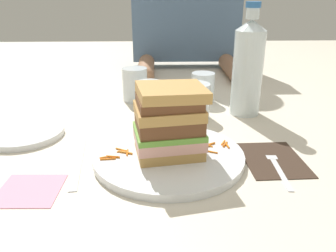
{
  "coord_description": "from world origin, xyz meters",
  "views": [
    {
      "loc": [
        -0.03,
        -0.57,
        0.3
      ],
      "look_at": [
        -0.01,
        0.03,
        0.05
      ],
      "focal_mm": 36.35,
      "sensor_mm": 36.0,
      "label": 1
    }
  ],
  "objects_px": {
    "water_bottle": "(248,67)",
    "main_plate": "(169,155)",
    "napkin_dark": "(273,159)",
    "empty_tumbler_0": "(149,96)",
    "sandwich": "(169,121)",
    "knife": "(78,163)",
    "juice_glass": "(195,102)",
    "empty_tumbler_2": "(135,84)",
    "empty_tumbler_1": "(203,87)",
    "side_plate": "(24,133)",
    "fork": "(276,163)",
    "napkin_pink": "(29,190)"
  },
  "relations": [
    {
      "from": "empty_tumbler_0",
      "to": "knife",
      "type": "bearing_deg",
      "value": -113.44
    },
    {
      "from": "main_plate",
      "to": "napkin_pink",
      "type": "xyz_separation_m",
      "value": [
        -0.23,
        -0.1,
        -0.01
      ]
    },
    {
      "from": "fork",
      "to": "knife",
      "type": "bearing_deg",
      "value": 177.38
    },
    {
      "from": "main_plate",
      "to": "side_plate",
      "type": "height_order",
      "value": "main_plate"
    },
    {
      "from": "fork",
      "to": "empty_tumbler_1",
      "type": "xyz_separation_m",
      "value": [
        -0.09,
        0.38,
        0.04
      ]
    },
    {
      "from": "juice_glass",
      "to": "empty_tumbler_2",
      "type": "height_order",
      "value": "empty_tumbler_2"
    },
    {
      "from": "napkin_dark",
      "to": "empty_tumbler_0",
      "type": "distance_m",
      "value": 0.38
    },
    {
      "from": "main_plate",
      "to": "empty_tumbler_1",
      "type": "distance_m",
      "value": 0.36
    },
    {
      "from": "sandwich",
      "to": "empty_tumbler_1",
      "type": "distance_m",
      "value": 0.36
    },
    {
      "from": "water_bottle",
      "to": "side_plate",
      "type": "bearing_deg",
      "value": -166.43
    },
    {
      "from": "empty_tumbler_0",
      "to": "empty_tumbler_1",
      "type": "distance_m",
      "value": 0.16
    },
    {
      "from": "empty_tumbler_0",
      "to": "empty_tumbler_1",
      "type": "xyz_separation_m",
      "value": [
        0.15,
        0.07,
        0.0
      ]
    },
    {
      "from": "knife",
      "to": "side_plate",
      "type": "height_order",
      "value": "side_plate"
    },
    {
      "from": "sandwich",
      "to": "side_plate",
      "type": "bearing_deg",
      "value": 159.4
    },
    {
      "from": "fork",
      "to": "empty_tumbler_1",
      "type": "bearing_deg",
      "value": 103.09
    },
    {
      "from": "main_plate",
      "to": "napkin_pink",
      "type": "height_order",
      "value": "main_plate"
    },
    {
      "from": "napkin_dark",
      "to": "water_bottle",
      "type": "bearing_deg",
      "value": 88.66
    },
    {
      "from": "main_plate",
      "to": "water_bottle",
      "type": "bearing_deg",
      "value": 50.14
    },
    {
      "from": "side_plate",
      "to": "fork",
      "type": "bearing_deg",
      "value": -16.61
    },
    {
      "from": "sandwich",
      "to": "water_bottle",
      "type": "bearing_deg",
      "value": 50.3
    },
    {
      "from": "napkin_dark",
      "to": "napkin_pink",
      "type": "relative_size",
      "value": 1.48
    },
    {
      "from": "empty_tumbler_0",
      "to": "side_plate",
      "type": "distance_m",
      "value": 0.32
    },
    {
      "from": "water_bottle",
      "to": "empty_tumbler_1",
      "type": "distance_m",
      "value": 0.16
    },
    {
      "from": "side_plate",
      "to": "napkin_pink",
      "type": "distance_m",
      "value": 0.24
    },
    {
      "from": "water_bottle",
      "to": "main_plate",
      "type": "bearing_deg",
      "value": -129.86
    },
    {
      "from": "sandwich",
      "to": "knife",
      "type": "bearing_deg",
      "value": -174.23
    },
    {
      "from": "napkin_dark",
      "to": "empty_tumbler_0",
      "type": "bearing_deg",
      "value": 129.44
    },
    {
      "from": "empty_tumbler_2",
      "to": "napkin_pink",
      "type": "xyz_separation_m",
      "value": [
        -0.14,
        -0.46,
        -0.05
      ]
    },
    {
      "from": "knife",
      "to": "water_bottle",
      "type": "bearing_deg",
      "value": 35.07
    },
    {
      "from": "empty_tumbler_2",
      "to": "side_plate",
      "type": "height_order",
      "value": "empty_tumbler_2"
    },
    {
      "from": "main_plate",
      "to": "water_bottle",
      "type": "distance_m",
      "value": 0.34
    },
    {
      "from": "main_plate",
      "to": "empty_tumbler_0",
      "type": "height_order",
      "value": "empty_tumbler_0"
    },
    {
      "from": "sandwich",
      "to": "empty_tumbler_0",
      "type": "distance_m",
      "value": 0.28
    },
    {
      "from": "main_plate",
      "to": "fork",
      "type": "distance_m",
      "value": 0.2
    },
    {
      "from": "empty_tumbler_0",
      "to": "side_plate",
      "type": "height_order",
      "value": "empty_tumbler_0"
    },
    {
      "from": "knife",
      "to": "empty_tumbler_1",
      "type": "bearing_deg",
      "value": 52.59
    },
    {
      "from": "sandwich",
      "to": "juice_glass",
      "type": "relative_size",
      "value": 1.63
    },
    {
      "from": "napkin_pink",
      "to": "knife",
      "type": "bearing_deg",
      "value": 55.6
    },
    {
      "from": "knife",
      "to": "side_plate",
      "type": "relative_size",
      "value": 1.15
    },
    {
      "from": "knife",
      "to": "side_plate",
      "type": "xyz_separation_m",
      "value": [
        -0.15,
        0.14,
        0.01
      ]
    },
    {
      "from": "juice_glass",
      "to": "napkin_pink",
      "type": "distance_m",
      "value": 0.44
    },
    {
      "from": "juice_glass",
      "to": "empty_tumbler_1",
      "type": "distance_m",
      "value": 0.13
    },
    {
      "from": "water_bottle",
      "to": "empty_tumbler_2",
      "type": "distance_m",
      "value": 0.32
    },
    {
      "from": "sandwich",
      "to": "knife",
      "type": "distance_m",
      "value": 0.19
    },
    {
      "from": "main_plate",
      "to": "fork",
      "type": "xyz_separation_m",
      "value": [
        0.2,
        -0.03,
        -0.0
      ]
    },
    {
      "from": "main_plate",
      "to": "water_bottle",
      "type": "xyz_separation_m",
      "value": [
        0.2,
        0.24,
        0.11
      ]
    },
    {
      "from": "empty_tumbler_2",
      "to": "napkin_pink",
      "type": "distance_m",
      "value": 0.49
    },
    {
      "from": "sandwich",
      "to": "napkin_dark",
      "type": "bearing_deg",
      "value": -3.37
    },
    {
      "from": "juice_glass",
      "to": "side_plate",
      "type": "height_order",
      "value": "juice_glass"
    },
    {
      "from": "napkin_pink",
      "to": "water_bottle",
      "type": "bearing_deg",
      "value": 38.86
    }
  ]
}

